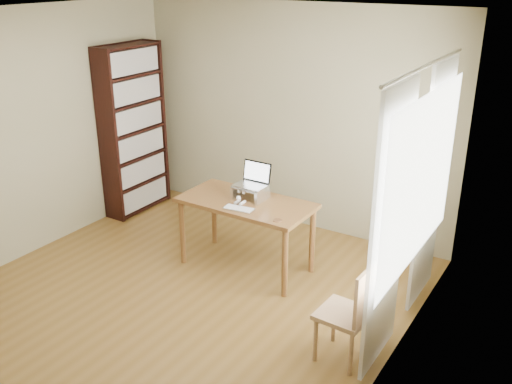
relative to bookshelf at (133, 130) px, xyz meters
name	(u,v)px	position (x,y,z in m)	size (l,w,h in m)	color
room	(167,175)	(1.86, -1.54, 0.25)	(4.04, 4.54, 2.64)	brown
bookshelf	(133,130)	(0.00, 0.00, 0.00)	(0.30, 0.90, 2.10)	black
curtains	(412,204)	(3.75, -0.75, 0.12)	(0.03, 1.90, 2.25)	silver
desk	(246,210)	(2.04, -0.57, -0.40)	(1.36, 0.69, 0.75)	brown
laptop_stand	(250,191)	(2.04, -0.49, -0.22)	(0.32, 0.25, 0.13)	silver
laptop	(253,179)	(2.04, -0.43, -0.11)	(0.32, 0.27, 0.23)	silver
keyboard	(239,209)	(2.10, -0.79, -0.29)	(0.31, 0.16, 0.02)	silver
coaster	(277,220)	(2.54, -0.81, -0.30)	(0.09, 0.09, 0.01)	brown
cat	(251,191)	(2.02, -0.46, -0.24)	(0.24, 0.48, 0.15)	#4F463E
chair	(352,311)	(3.56, -1.41, -0.59)	(0.40, 0.40, 0.87)	tan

